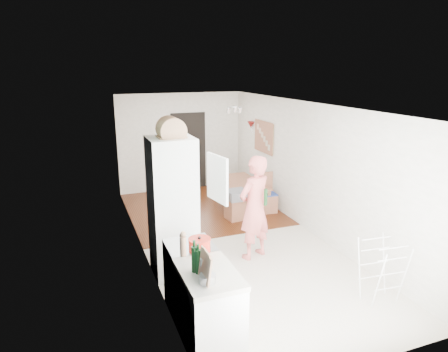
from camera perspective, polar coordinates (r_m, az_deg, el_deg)
room_shell at (r=7.11m, az=1.08°, el=0.03°), size 3.20×7.00×2.50m
floor at (r=7.54m, az=1.03°, el=-9.17°), size 3.20×7.00×0.01m
wood_floor_overlay at (r=9.15m, az=-3.30°, el=-4.62°), size 3.20×3.30×0.01m
sage_wall_panel at (r=4.65m, az=-7.90°, el=-0.78°), size 0.02×3.00×1.30m
tile_splashback at (r=4.41m, az=-5.83°, el=-11.44°), size 0.02×1.90×0.50m
doorway_recess at (r=10.44m, az=-5.06°, el=3.53°), size 0.90×0.04×2.00m
base_cabinet at (r=4.84m, az=-2.15°, el=-18.57°), size 0.60×0.90×0.86m
worktop at (r=4.60m, az=-2.21°, el=-13.81°), size 0.62×0.92×0.06m
range_cooker at (r=5.45m, az=-4.78°, el=-14.31°), size 0.60×0.60×0.88m
cooker_top at (r=5.23m, az=-4.89°, el=-9.93°), size 0.60×0.60×0.04m
fridge_housing at (r=6.09m, az=-7.34°, el=-4.51°), size 0.66×0.66×2.15m
fridge_door at (r=5.83m, az=-0.96°, el=-0.36°), size 0.14×0.56×0.70m
fridge_interior at (r=6.02m, az=-4.62°, el=0.09°), size 0.02×0.52×0.66m
pinboard at (r=9.38m, az=5.74°, el=5.59°), size 0.03×0.90×0.70m
pinboard_frame at (r=9.37m, az=5.66°, el=5.58°), size 0.00×0.94×0.74m
wall_sconce at (r=9.91m, az=3.88°, el=7.32°), size 0.18×0.18×0.16m
person at (r=6.58m, az=4.39°, el=-3.23°), size 0.89×0.74×2.08m
dining_table at (r=9.27m, az=2.49°, el=-2.80°), size 0.79×1.39×0.49m
dining_chair at (r=8.85m, az=6.22°, el=-2.46°), size 0.40×0.40×0.87m
stool at (r=8.43m, az=1.60°, el=-4.74°), size 0.40×0.40×0.47m
grey_drape at (r=8.29m, az=1.86°, el=-2.69°), size 0.43×0.43×0.19m
drying_rack at (r=5.99m, az=21.59°, el=-12.53°), size 0.48×0.45×0.88m
bread_bin at (r=5.79m, az=-7.58°, el=6.54°), size 0.46×0.44×0.21m
red_casserole at (r=5.02m, az=-3.52°, el=-9.78°), size 0.30×0.30×0.16m
steel_pan at (r=4.36m, az=-2.36°, el=-14.44°), size 0.23×0.23×0.09m
held_bottle at (r=6.46m, az=5.96°, el=-3.01°), size 0.06×0.06×0.27m
bottle_a at (r=4.49m, az=-3.71°, el=-12.11°), size 0.07×0.07×0.28m
bottle_b at (r=4.52m, az=-4.24°, el=-11.79°), size 0.07×0.07×0.30m
bottle_c at (r=4.44m, az=-2.81°, el=-12.92°), size 0.11×0.11×0.21m
pepper_mill_front at (r=4.90m, az=-5.82°, el=-9.96°), size 0.08×0.08×0.25m
pepper_mill_back at (r=4.95m, az=-6.01°, el=-9.90°), size 0.07×0.07×0.21m
chopping_boards at (r=4.32m, az=-2.73°, el=-12.80°), size 0.09×0.25×0.34m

